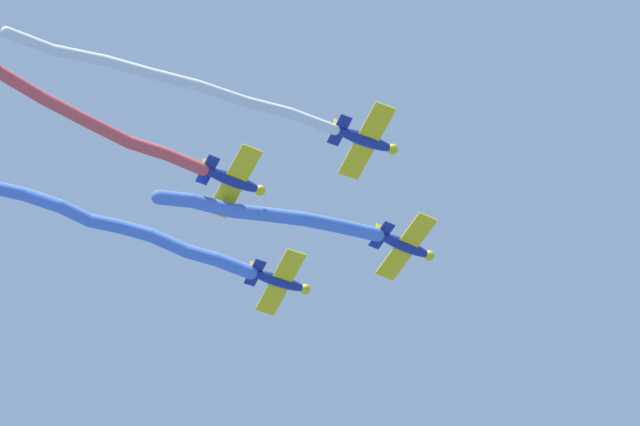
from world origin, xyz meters
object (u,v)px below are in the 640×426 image
object	(u,v)px
airplane_left_wing	(280,281)
airplane_slot	(234,180)
airplane_lead	(405,246)
airplane_right_wing	(366,140)

from	to	relation	value
airplane_left_wing	airplane_slot	world-z (taller)	airplane_slot
airplane_left_wing	airplane_slot	bearing A→B (deg)	-131.37
airplane_left_wing	airplane_lead	bearing A→B (deg)	-41.31
airplane_left_wing	airplane_slot	distance (m)	8.81
airplane_slot	airplane_right_wing	bearing A→B (deg)	-44.06
airplane_slot	airplane_left_wing	bearing A→B (deg)	45.94
airplane_lead	airplane_slot	xyz separation A→B (m)	(1.42, -12.38, -0.20)
airplane_right_wing	airplane_left_wing	bearing A→B (deg)	93.70
airplane_lead	airplane_right_wing	bearing A→B (deg)	-136.19
airplane_lead	airplane_right_wing	xyz separation A→B (m)	(6.91, -5.48, 0.30)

